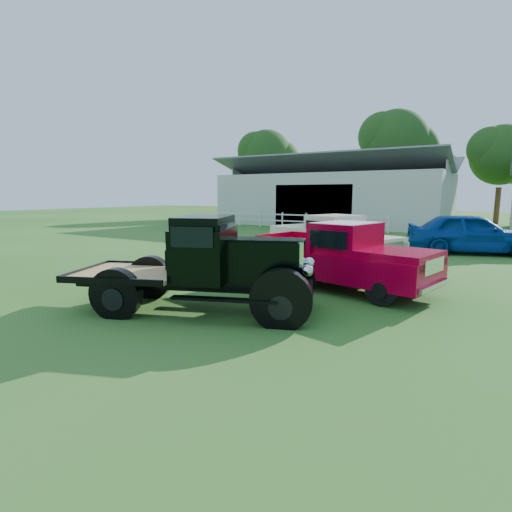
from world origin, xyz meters
The scene contains 10 objects.
ground centered at (0.00, 0.00, 0.00)m, with size 120.00×120.00×0.00m, color #1E5E14.
shed_left centered at (-7.00, 26.00, 2.80)m, with size 18.80×10.20×5.60m, color beige, non-canonical shape.
fence_rail centered at (-8.00, 20.00, 0.60)m, with size 14.20×0.16×1.20m, color white, non-canonical shape.
tree_a centered at (-18.00, 33.00, 5.25)m, with size 6.30×6.30×10.50m, color #27531A, non-canonical shape.
tree_b centered at (-4.00, 34.00, 5.75)m, with size 6.90×6.90×11.50m, color #27531A, non-canonical shape.
tree_c centered at (5.00, 33.00, 4.50)m, with size 5.40×5.40×9.00m, color #27531A, non-canonical shape.
vintage_flatbed centered at (-0.19, -0.53, 1.07)m, with size 5.39×2.13×2.13m, color black, non-canonical shape.
red_pickup centered at (1.79, 3.13, 0.94)m, with size 5.15×1.98×1.88m, color #B80025, non-canonical shape.
white_pickup centered at (0.42, 5.96, 0.92)m, with size 5.02×1.95×1.84m, color beige, non-canonical shape.
misc_car_blue centered at (4.34, 12.48, 0.90)m, with size 2.12×5.28×1.80m, color navy.
Camera 1 is at (5.47, -7.35, 2.63)m, focal length 28.00 mm.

